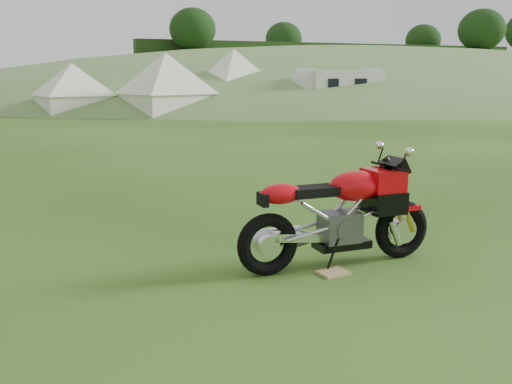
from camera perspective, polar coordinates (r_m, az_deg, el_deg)
name	(u,v)px	position (r m, az deg, el deg)	size (l,w,h in m)	color
ground	(262,264)	(5.30, 0.65, -7.19)	(120.00, 120.00, 0.00)	#1F490F
hillside	(341,94)	(51.64, 8.52, 9.71)	(80.00, 64.00, 8.00)	#5D8242
hedgerow	(341,94)	(51.64, 8.52, 9.71)	(36.00, 1.20, 8.60)	#1C3411
sport_motorcycle	(338,207)	(5.16, 8.25, -1.50)	(1.83, 0.46, 1.10)	red
plywood_board	(333,272)	(5.09, 7.72, -7.98)	(0.25, 0.20, 0.02)	tan
tent_left	(73,87)	(25.94, -17.83, 9.97)	(2.70, 2.70, 2.34)	white
tent_mid	(166,84)	(24.45, -8.95, 10.62)	(3.00, 3.00, 2.60)	white
tent_right	(234,81)	(27.71, -2.21, 11.05)	(3.21, 3.21, 2.78)	silver
caravan	(338,91)	(26.09, 8.20, 9.95)	(4.08, 1.82, 1.91)	silver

